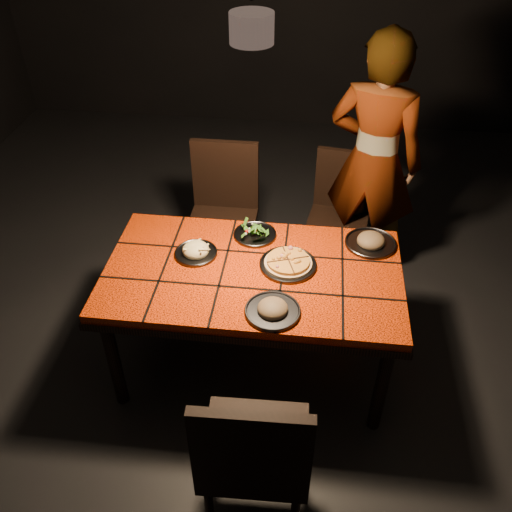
# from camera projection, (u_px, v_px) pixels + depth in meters

# --- Properties ---
(room_shell) EXTENTS (6.04, 7.04, 3.08)m
(room_shell) POSITION_uv_depth(u_px,v_px,m) (252.00, 143.00, 2.45)
(room_shell) COLOR black
(room_shell) RESTS_ON ground
(dining_table) EXTENTS (1.62, 0.92, 0.75)m
(dining_table) POSITION_uv_depth(u_px,v_px,m) (253.00, 281.00, 2.96)
(dining_table) COLOR red
(dining_table) RESTS_ON ground
(chair_near) EXTENTS (0.48, 0.48, 1.02)m
(chair_near) POSITION_uv_depth(u_px,v_px,m) (254.00, 455.00, 2.24)
(chair_near) COLOR black
(chair_near) RESTS_ON ground
(chair_far_left) EXTENTS (0.46, 0.46, 1.01)m
(chair_far_left) POSITION_uv_depth(u_px,v_px,m) (224.00, 206.00, 3.72)
(chair_far_left) COLOR black
(chair_far_left) RESTS_ON ground
(chair_far_right) EXTENTS (0.47, 0.47, 0.91)m
(chair_far_right) POSITION_uv_depth(u_px,v_px,m) (340.00, 207.00, 3.81)
(chair_far_right) COLOR black
(chair_far_right) RESTS_ON ground
(diner) EXTENTS (0.74, 0.59, 1.75)m
(diner) POSITION_uv_depth(u_px,v_px,m) (373.00, 162.00, 3.59)
(diner) COLOR brown
(diner) RESTS_ON ground
(pendant_lamp) EXTENTS (0.18, 0.18, 1.06)m
(pendant_lamp) POSITION_uv_depth(u_px,v_px,m) (252.00, 23.00, 2.12)
(pendant_lamp) COLOR black
(pendant_lamp) RESTS_ON room_shell
(plate_pizza) EXTENTS (0.33, 0.33, 0.04)m
(plate_pizza) POSITION_uv_depth(u_px,v_px,m) (288.00, 263.00, 2.93)
(plate_pizza) COLOR #3A3A3F
(plate_pizza) RESTS_ON dining_table
(plate_pasta) EXTENTS (0.24, 0.24, 0.08)m
(plate_pasta) POSITION_uv_depth(u_px,v_px,m) (196.00, 251.00, 3.01)
(plate_pasta) COLOR #3A3A3F
(plate_pasta) RESTS_ON dining_table
(plate_salad) EXTENTS (0.25, 0.25, 0.07)m
(plate_salad) POSITION_uv_depth(u_px,v_px,m) (255.00, 232.00, 3.14)
(plate_salad) COLOR #3A3A3F
(plate_salad) RESTS_ON dining_table
(plate_mushroom_a) EXTENTS (0.28, 0.28, 0.09)m
(plate_mushroom_a) POSITION_uv_depth(u_px,v_px,m) (273.00, 309.00, 2.65)
(plate_mushroom_a) COLOR #3A3A3F
(plate_mushroom_a) RESTS_ON dining_table
(plate_mushroom_b) EXTENTS (0.29, 0.29, 0.10)m
(plate_mushroom_b) POSITION_uv_depth(u_px,v_px,m) (371.00, 241.00, 3.08)
(plate_mushroom_b) COLOR #3A3A3F
(plate_mushroom_b) RESTS_ON dining_table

